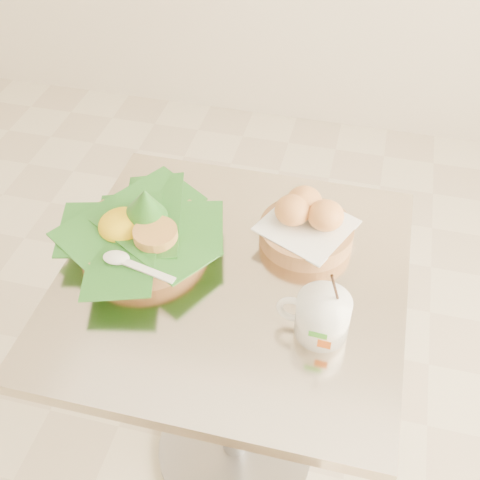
% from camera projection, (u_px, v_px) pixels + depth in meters
% --- Properties ---
extents(floor, '(3.60, 3.60, 0.00)m').
position_uv_depth(floor, '(190.00, 443.00, 1.76)').
color(floor, beige).
rests_on(floor, ground).
extents(cafe_table, '(0.70, 0.70, 0.75)m').
position_uv_depth(cafe_table, '(234.00, 340.00, 1.38)').
color(cafe_table, gray).
rests_on(cafe_table, floor).
extents(rice_basket, '(0.34, 0.34, 0.17)m').
position_uv_depth(rice_basket, '(141.00, 229.00, 1.26)').
color(rice_basket, '#A07644').
rests_on(rice_basket, cafe_table).
extents(bread_basket, '(0.23, 0.23, 0.10)m').
position_uv_depth(bread_basket, '(307.00, 223.00, 1.28)').
color(bread_basket, '#A07644').
rests_on(bread_basket, cafe_table).
extents(coffee_mug, '(0.14, 0.10, 0.17)m').
position_uv_depth(coffee_mug, '(321.00, 315.00, 1.09)').
color(coffee_mug, white).
rests_on(coffee_mug, cafe_table).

